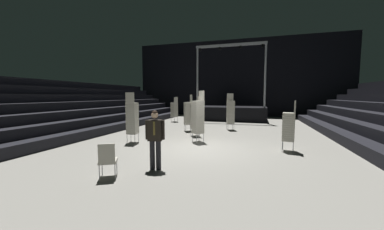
# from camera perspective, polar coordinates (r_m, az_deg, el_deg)

# --- Properties ---
(ground_plane) EXTENTS (22.00, 30.00, 0.10)m
(ground_plane) POSITION_cam_1_polar(r_m,az_deg,el_deg) (8.93, 2.03, -9.20)
(ground_plane) COLOR gray
(arena_end_wall) EXTENTS (22.00, 0.30, 8.00)m
(arena_end_wall) POSITION_cam_1_polar(r_m,az_deg,el_deg) (23.54, 11.57, 9.52)
(arena_end_wall) COLOR black
(arena_end_wall) RESTS_ON ground_plane
(bleacher_bank_left) EXTENTS (5.25, 24.00, 3.15)m
(bleacher_bank_left) POSITION_cam_1_polar(r_m,az_deg,el_deg) (14.14, -31.65, 2.01)
(bleacher_bank_left) COLOR black
(bleacher_bank_left) RESTS_ON ground_plane
(stage_riser) EXTENTS (6.01, 3.20, 6.34)m
(stage_riser) POSITION_cam_1_polar(r_m,az_deg,el_deg) (19.49, 10.29, 0.73)
(stage_riser) COLOR black
(stage_riser) RESTS_ON ground_plane
(man_with_tie) EXTENTS (0.57, 0.32, 1.74)m
(man_with_tie) POSITION_cam_1_polar(r_m,az_deg,el_deg) (6.36, -9.75, -5.57)
(man_with_tie) COLOR black
(man_with_tie) RESTS_ON ground_plane
(chair_stack_front_left) EXTENTS (0.60, 0.60, 2.14)m
(chair_stack_front_left) POSITION_cam_1_polar(r_m,az_deg,el_deg) (11.53, 0.85, -0.29)
(chair_stack_front_left) COLOR #B2B5BA
(chair_stack_front_left) RESTS_ON ground_plane
(chair_stack_front_right) EXTENTS (0.51, 0.51, 1.96)m
(chair_stack_front_right) POSITION_cam_1_polar(r_m,az_deg,el_deg) (9.15, 24.26, -2.69)
(chair_stack_front_right) COLOR #B2B5BA
(chair_stack_front_right) RESTS_ON ground_plane
(chair_stack_mid_left) EXTENTS (0.48, 0.48, 2.31)m
(chair_stack_mid_left) POSITION_cam_1_polar(r_m,az_deg,el_deg) (10.25, -15.52, -0.69)
(chair_stack_mid_left) COLOR #B2B5BA
(chair_stack_mid_left) RESTS_ON ground_plane
(chair_stack_mid_right) EXTENTS (0.56, 0.56, 2.31)m
(chair_stack_mid_right) POSITION_cam_1_polar(r_m,az_deg,el_deg) (13.78, 10.16, 0.87)
(chair_stack_mid_right) COLOR #B2B5BA
(chair_stack_mid_right) RESTS_ON ground_plane
(chair_stack_mid_centre) EXTENTS (0.58, 0.58, 2.05)m
(chair_stack_mid_centre) POSITION_cam_1_polar(r_m,az_deg,el_deg) (17.95, -4.70, 1.50)
(chair_stack_mid_centre) COLOR #B2B5BA
(chair_stack_mid_centre) RESTS_ON ground_plane
(chair_stack_rear_left) EXTENTS (0.62, 0.62, 2.39)m
(chair_stack_rear_left) POSITION_cam_1_polar(r_m,az_deg,el_deg) (10.02, 1.60, -0.39)
(chair_stack_rear_left) COLOR #B2B5BA
(chair_stack_rear_left) RESTS_ON ground_plane
(chair_stack_rear_right) EXTENTS (0.61, 0.61, 2.22)m
(chair_stack_rear_right) POSITION_cam_1_polar(r_m,az_deg,el_deg) (13.10, -1.04, 0.54)
(chair_stack_rear_right) COLOR #B2B5BA
(chair_stack_rear_right) RESTS_ON ground_plane
(crew_worker_near_stage) EXTENTS (0.47, 0.47, 1.69)m
(crew_worker_near_stage) POSITION_cam_1_polar(r_m,az_deg,el_deg) (15.46, 1.79, 0.65)
(crew_worker_near_stage) COLOR black
(crew_worker_near_stage) RESTS_ON ground_plane
(loose_chair_near_man) EXTENTS (0.60, 0.60, 0.95)m
(loose_chair_near_man) POSITION_cam_1_polar(r_m,az_deg,el_deg) (6.12, -21.45, -10.62)
(loose_chair_near_man) COLOR #B2B5BA
(loose_chair_near_man) RESTS_ON ground_plane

